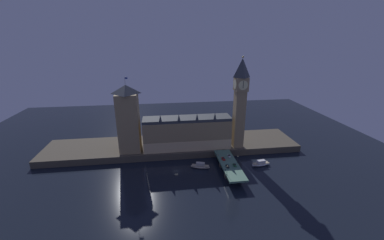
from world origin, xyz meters
TOP-DOWN VIEW (x-y plane):
  - ground_plane at (0.00, 0.00)m, footprint 400.00×400.00m
  - embankment at (0.00, 39.00)m, footprint 220.00×42.00m
  - parliament_hall at (11.62, 28.96)m, footprint 72.70×17.26m
  - clock_tower at (54.80, 25.71)m, footprint 10.43×10.54m
  - victoria_tower at (-35.65, 29.79)m, footprint 16.92×16.92m
  - bridge at (39.20, -5.00)m, footprint 12.80×46.00m
  - car_northbound_lead at (36.39, 1.86)m, footprint 2.11×4.65m
  - car_northbound_trail at (36.39, -9.53)m, footprint 1.87×4.09m
  - car_southbound_lead at (42.02, -8.57)m, footprint 2.04×3.93m
  - car_southbound_trail at (42.02, 5.85)m, footprint 1.86×4.02m
  - pedestrian_near_rail at (33.57, -14.15)m, footprint 0.38×0.38m
  - pedestrian_far_rail at (33.57, 7.43)m, footprint 0.38×0.38m
  - street_lamp_near at (33.17, -19.72)m, footprint 1.34×0.60m
  - street_lamp_mid at (45.24, -5.00)m, footprint 1.34×0.60m
  - street_lamp_far at (33.17, 9.72)m, footprint 1.34×0.60m
  - boat_upstream at (18.63, 2.45)m, footprint 15.23×8.06m
  - boat_downstream at (66.13, 0.06)m, footprint 15.26×6.42m

SIDE VIEW (x-z plane):
  - ground_plane at x=0.00m, z-range 0.00..0.00m
  - boat_downstream at x=66.13m, z-range -0.62..3.95m
  - boat_upstream at x=18.63m, z-range -0.64..4.11m
  - embankment at x=0.00m, z-range 0.00..5.65m
  - bridge at x=39.20m, z-range 1.57..8.08m
  - car_southbound_trail at x=42.02m, z-range 6.47..7.80m
  - car_northbound_lead at x=36.39m, z-range 6.47..7.82m
  - car_southbound_lead at x=42.02m, z-range 6.47..7.84m
  - car_northbound_trail at x=36.39m, z-range 6.46..7.85m
  - pedestrian_far_rail at x=33.57m, z-range 6.55..8.19m
  - pedestrian_near_rail at x=33.57m, z-range 6.57..8.42m
  - street_lamp_far at x=33.17m, z-range 7.27..13.32m
  - street_lamp_mid at x=45.24m, z-range 7.28..13.39m
  - street_lamp_near at x=33.17m, z-range 7.42..14.76m
  - parliament_hall at x=11.62m, z-range 2.89..35.21m
  - victoria_tower at x=-35.65m, z-range 2.77..63.76m
  - clock_tower at x=54.80m, z-range 7.91..83.86m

